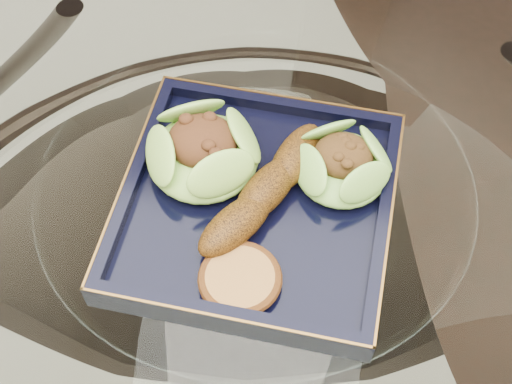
# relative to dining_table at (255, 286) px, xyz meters

# --- Properties ---
(dining_table) EXTENTS (1.13, 1.13, 0.77)m
(dining_table) POSITION_rel_dining_table_xyz_m (0.00, 0.00, 0.00)
(dining_table) COLOR white
(dining_table) RESTS_ON ground
(dining_chair) EXTENTS (0.47, 0.47, 0.86)m
(dining_chair) POSITION_rel_dining_table_xyz_m (0.21, 0.45, -0.12)
(dining_chair) COLOR black
(dining_chair) RESTS_ON ground
(navy_plate) EXTENTS (0.29, 0.29, 0.02)m
(navy_plate) POSITION_rel_dining_table_xyz_m (0.00, 0.00, 0.17)
(navy_plate) COLOR black
(navy_plate) RESTS_ON dining_table
(lettuce_wrap_left) EXTENTS (0.12, 0.12, 0.04)m
(lettuce_wrap_left) POSITION_rel_dining_table_xyz_m (-0.06, 0.04, 0.20)
(lettuce_wrap_left) COLOR #72AD32
(lettuce_wrap_left) RESTS_ON navy_plate
(lettuce_wrap_right) EXTENTS (0.11, 0.11, 0.03)m
(lettuce_wrap_right) POSITION_rel_dining_table_xyz_m (0.08, 0.05, 0.20)
(lettuce_wrap_right) COLOR #599D2D
(lettuce_wrap_right) RESTS_ON navy_plate
(roasted_plantain) EXTENTS (0.12, 0.18, 0.03)m
(roasted_plantain) POSITION_rel_dining_table_xyz_m (0.01, 0.01, 0.20)
(roasted_plantain) COLOR #5E3509
(roasted_plantain) RESTS_ON navy_plate
(crumb_patty) EXTENTS (0.09, 0.09, 0.01)m
(crumb_patty) POSITION_rel_dining_table_xyz_m (-0.00, -0.09, 0.19)
(crumb_patty) COLOR #AB7039
(crumb_patty) RESTS_ON navy_plate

